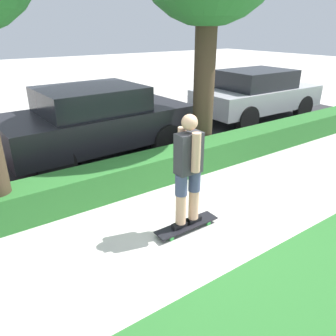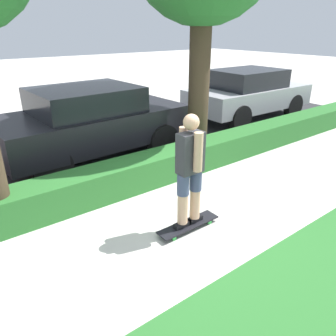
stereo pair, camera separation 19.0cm
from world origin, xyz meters
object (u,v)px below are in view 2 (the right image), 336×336
(skater_person, at_px, (190,169))
(parked_car_rear, at_px, (248,93))
(parked_car_middle, at_px, (91,121))
(skateboard, at_px, (188,225))

(skater_person, relative_size, parked_car_rear, 0.40)
(parked_car_middle, bearing_deg, skater_person, -95.30)
(skateboard, height_order, parked_car_middle, parked_car_middle)
(parked_car_middle, distance_m, parked_car_rear, 5.30)
(parked_car_rear, bearing_deg, skater_person, -145.91)
(parked_car_rear, bearing_deg, skateboard, -145.91)
(skater_person, distance_m, parked_car_middle, 3.45)
(skateboard, bearing_deg, skater_person, -1.06)
(skateboard, bearing_deg, parked_car_rear, 33.28)
(skateboard, height_order, skater_person, skater_person)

